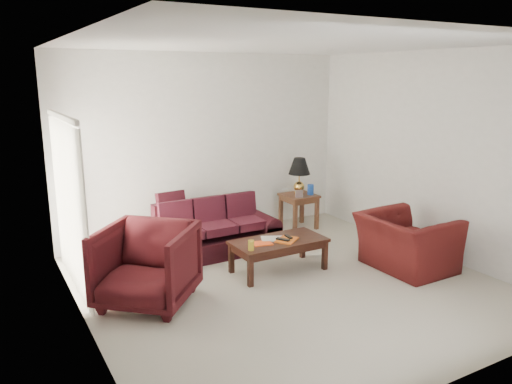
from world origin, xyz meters
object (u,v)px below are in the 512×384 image
Objects in this scene: end_table at (299,211)px; sofa at (214,229)px; coffee_table at (278,255)px; floor_lamp at (74,212)px; armchair_right at (407,242)px; armchair_left at (147,265)px.

sofa is at bearing -165.52° from end_table.
floor_lamp is at bearing 145.15° from coffee_table.
sofa reaches higher than armchair_right.
armchair_left is (-1.39, -1.13, 0.08)m from sofa.
end_table is 2.34m from armchair_right.
end_table is 0.58× the size of armchair_left.
sofa is 1.80m from armchair_left.
armchair_right is at bearing 30.72° from armchair_left.
armchair_left is (0.46, -1.86, -0.27)m from floor_lamp.
floor_lamp is 4.71m from armchair_right.
end_table is 3.75m from floor_lamp.
floor_lamp reaches higher than armchair_right.
coffee_table is (2.34, -1.77, -0.52)m from floor_lamp.
end_table is at bearing 68.70° from armchair_left.
armchair_right is at bearing -47.02° from sofa.
armchair_left is 0.81× the size of coffee_table.
armchair_left reaches higher than armchair_right.
armchair_left is at bearing -175.03° from coffee_table.
armchair_right reaches higher than end_table.
sofa is at bearing 47.86° from armchair_right.
armchair_left is at bearing -76.00° from floor_lamp.
sofa is 1.30× the size of floor_lamp.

